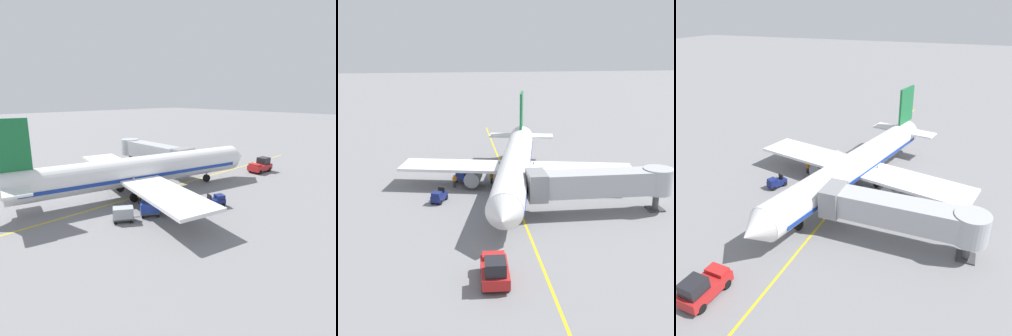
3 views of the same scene
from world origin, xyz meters
TOP-DOWN VIEW (x-y plane):
  - ground_plane at (0.00, 0.00)m, footprint 400.00×400.00m
  - gate_lead_in_line at (0.00, 0.00)m, footprint 0.24×80.00m
  - parked_airliner at (-0.60, 0.81)m, footprint 30.43×37.11m
  - jet_bridge at (-8.76, 10.11)m, footprint 16.48×3.50m
  - pushback_tractor at (4.28, 23.44)m, footprint 2.38×4.49m
  - baggage_tug_lead at (9.14, 4.69)m, footprint 2.06×2.77m
  - baggage_cart_front at (6.00, -2.68)m, footprint 2.27×2.82m
  - baggage_cart_second_in_train at (5.25, -5.69)m, footprint 2.27×2.82m
  - ground_crew_wing_walker at (2.30, -1.31)m, footprint 0.62×0.52m
  - ground_crew_loader at (7.22, -0.56)m, footprint 0.73×0.27m

SIDE VIEW (x-z plane):
  - ground_plane at x=0.00m, z-range 0.00..0.00m
  - gate_lead_in_line at x=0.00m, z-range 0.00..0.01m
  - baggage_tug_lead at x=9.14m, z-range -0.10..1.52m
  - baggage_cart_front at x=6.00m, z-range 0.16..1.74m
  - baggage_cart_second_in_train at x=5.25m, z-range 0.16..1.74m
  - ground_crew_wing_walker at x=2.30m, z-range 0.11..1.80m
  - ground_crew_loader at x=7.22m, z-range 0.11..1.80m
  - pushback_tractor at x=4.28m, z-range -0.10..2.30m
  - parked_airliner at x=-0.60m, z-range -2.13..8.50m
  - jet_bridge at x=-8.76m, z-range 0.97..5.95m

